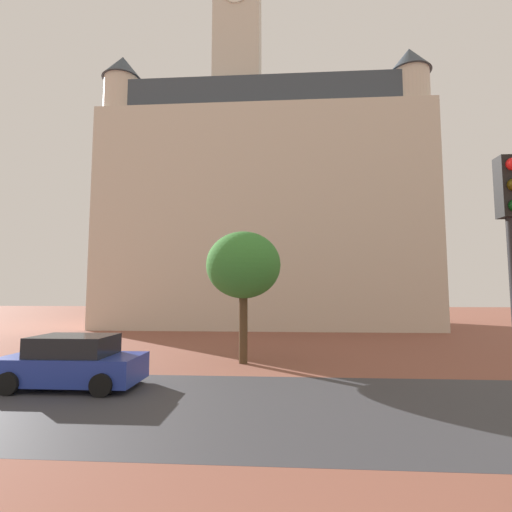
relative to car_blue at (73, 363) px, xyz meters
name	(u,v)px	position (x,y,z in m)	size (l,w,h in m)	color
ground_plane	(240,400)	(5.20, -0.92, -0.74)	(120.00, 120.00, 0.00)	brown
street_asphalt_strip	(238,406)	(5.20, -1.45, -0.73)	(120.00, 6.58, 0.00)	#38383D
landmark_building	(262,205)	(4.71, 21.43, 9.75)	(26.32, 11.66, 36.67)	beige
car_blue	(73,363)	(0.00, 0.00, 0.00)	(4.09, 2.05, 1.55)	#23389E
tree_curb_far	(243,266)	(4.78, 4.16, 3.21)	(3.07, 3.07, 5.37)	#4C3823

